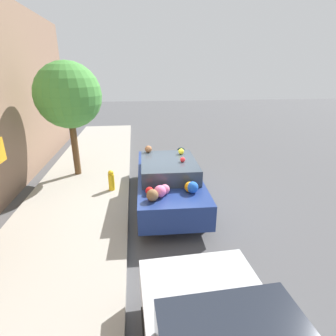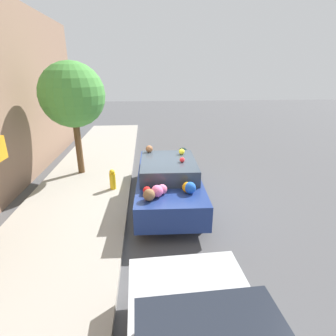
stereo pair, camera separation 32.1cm
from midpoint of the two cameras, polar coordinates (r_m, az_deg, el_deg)
ground_plane at (r=8.42m, az=-2.09°, el=-7.21°), size 60.00×60.00×0.00m
sidewalk_curb at (r=8.62m, az=-20.43°, el=-7.40°), size 24.00×3.20×0.14m
street_tree at (r=10.22m, az=-21.73°, el=14.41°), size 2.32×2.32×4.12m
fire_hydrant at (r=8.95m, az=-13.24°, el=-2.62°), size 0.20×0.20×0.70m
art_car at (r=8.07m, az=-1.08°, el=-2.50°), size 4.66×1.97×1.66m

